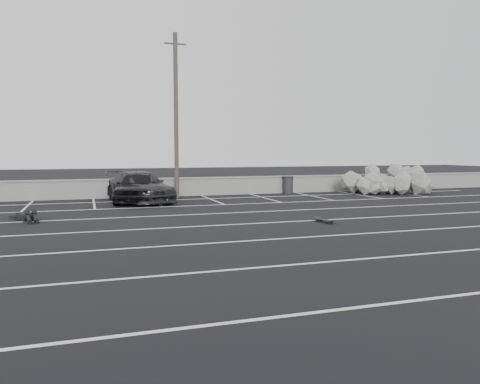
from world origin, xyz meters
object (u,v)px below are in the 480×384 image
object	(u,v)px
skateboard	(324,220)
utility_pole	(176,115)
person	(25,213)
car_right	(140,187)
riprap_pile	(385,185)
car_left	(138,187)
trash_bin	(288,185)

from	to	relation	value
skateboard	utility_pole	bearing A→B (deg)	97.98
utility_pole	skateboard	size ratio (longest dim) A/B	9.82
person	skateboard	size ratio (longest dim) A/B	2.91
car_right	riprap_pile	xyz separation A→B (m)	(14.55, -0.11, -0.23)
car_left	car_right	distance (m)	0.24
car_right	utility_pole	size ratio (longest dim) A/B	0.59
car_left	trash_bin	xyz separation A→B (m)	(9.23, 2.22, -0.26)
riprap_pile	skateboard	xyz separation A→B (m)	(-8.95, -9.02, -0.45)
car_right	trash_bin	bearing A→B (deg)	-2.89
trash_bin	person	bearing A→B (deg)	-153.16
car_left	trash_bin	size ratio (longest dim) A/B	4.42
car_right	skateboard	distance (m)	10.73
car_left	utility_pole	size ratio (longest dim) A/B	0.52
car_left	car_right	bearing A→B (deg)	77.28
utility_pole	car_right	bearing A→B (deg)	-143.96
utility_pole	person	distance (m)	10.58
riprap_pile	skateboard	distance (m)	12.72
car_left	riprap_pile	world-z (taller)	car_left
person	car_right	bearing A→B (deg)	26.52
car_left	utility_pole	bearing A→B (deg)	52.91
trash_bin	person	distance (m)	15.62
riprap_pile	person	world-z (taller)	riprap_pile
utility_pole	trash_bin	world-z (taller)	utility_pole
utility_pole	skateboard	bearing A→B (deg)	-72.47
person	utility_pole	bearing A→B (deg)	23.62
riprap_pile	car_right	bearing A→B (deg)	179.58
car_left	skateboard	bearing A→B (deg)	-42.57
car_left	person	distance (m)	6.76
trash_bin	riprap_pile	world-z (taller)	riprap_pile
car_left	trash_bin	world-z (taller)	car_left
car_right	skateboard	bearing A→B (deg)	-73.78
car_right	trash_bin	distance (m)	9.34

